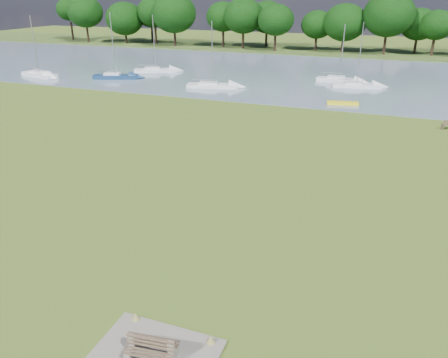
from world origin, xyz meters
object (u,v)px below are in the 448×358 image
(sailboat_2, at_px, (212,84))
(sailboat_5, at_px, (356,84))
(bench_pair, at_px, (152,348))
(kayak, at_px, (343,103))
(sailboat_1, at_px, (39,73))
(sailboat_8, at_px, (339,79))
(sailboat_3, at_px, (155,69))
(sailboat_0, at_px, (115,75))

(sailboat_2, distance_m, sailboat_5, 18.49)
(bench_pair, distance_m, kayak, 38.92)
(sailboat_1, relative_size, sailboat_8, 1.12)
(sailboat_2, xyz_separation_m, sailboat_8, (14.80, 9.43, 0.06))
(sailboat_1, xyz_separation_m, sailboat_3, (13.76, 9.43, -0.06))
(kayak, relative_size, sailboat_0, 0.38)
(sailboat_2, height_order, sailboat_3, sailboat_3)
(kayak, bearing_deg, bench_pair, -103.96)
(bench_pair, relative_size, kayak, 0.53)
(sailboat_2, bearing_deg, sailboat_1, 168.97)
(sailboat_1, bearing_deg, bench_pair, -30.70)
(kayak, relative_size, sailboat_2, 0.41)
(sailboat_3, bearing_deg, bench_pair, -85.50)
(sailboat_3, bearing_deg, sailboat_8, -20.87)
(bench_pair, distance_m, sailboat_5, 49.01)
(sailboat_1, distance_m, sailboat_3, 16.68)
(kayak, distance_m, sailboat_5, 10.09)
(sailboat_0, bearing_deg, sailboat_3, 50.58)
(sailboat_2, relative_size, sailboat_3, 0.99)
(sailboat_0, xyz_separation_m, sailboat_5, (32.31, 5.74, -0.11))
(kayak, relative_size, sailboat_1, 0.40)
(sailboat_1, bearing_deg, sailboat_5, 24.63)
(bench_pair, relative_size, sailboat_2, 0.22)
(sailboat_3, bearing_deg, sailboat_0, -134.41)
(sailboat_1, relative_size, sailboat_3, 1.02)
(bench_pair, relative_size, sailboat_0, 0.20)
(sailboat_8, bearing_deg, sailboat_0, -159.79)
(sailboat_5, bearing_deg, sailboat_8, 117.33)
(bench_pair, height_order, sailboat_5, sailboat_5)
(kayak, distance_m, sailboat_2, 17.15)
(bench_pair, relative_size, sailboat_8, 0.24)
(sailboat_0, distance_m, sailboat_5, 32.82)
(bench_pair, bearing_deg, sailboat_1, 128.64)
(sailboat_1, bearing_deg, sailboat_2, 17.43)
(kayak, distance_m, sailboat_3, 31.40)
(sailboat_5, bearing_deg, sailboat_1, 176.70)
(sailboat_0, height_order, sailboat_2, sailboat_0)
(sailboat_0, distance_m, sailboat_1, 11.50)
(sailboat_2, height_order, sailboat_8, sailboat_2)
(sailboat_8, bearing_deg, sailboat_5, -44.36)
(sailboat_1, distance_m, sailboat_5, 44.31)
(bench_pair, xyz_separation_m, sailboat_2, (-15.01, 42.33, 0.00))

